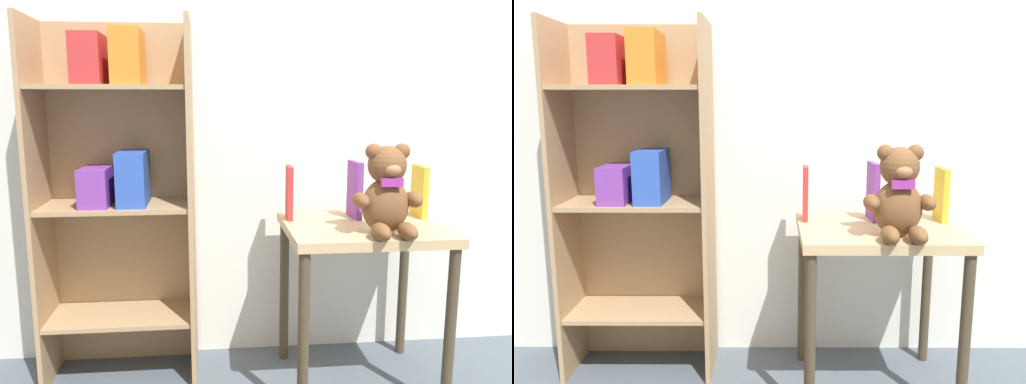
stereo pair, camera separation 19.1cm
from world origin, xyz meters
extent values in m
cube|color=silver|center=(0.00, 1.32, 1.25)|extent=(4.80, 0.06, 2.50)
cube|color=tan|center=(-1.18, 1.13, 0.72)|extent=(0.02, 0.30, 1.44)
cube|color=tan|center=(-0.59, 1.13, 0.72)|extent=(0.02, 0.30, 1.44)
cube|color=tan|center=(-0.89, 1.27, 0.72)|extent=(0.61, 0.02, 1.44)
cube|color=tan|center=(-0.89, 1.13, 0.26)|extent=(0.57, 0.27, 0.02)
cube|color=tan|center=(-0.89, 1.13, 0.72)|extent=(0.57, 0.27, 0.02)
cube|color=tan|center=(-0.89, 1.13, 1.18)|extent=(0.57, 0.27, 0.02)
cube|color=red|center=(-0.96, 1.11, 1.28)|extent=(0.11, 0.21, 0.18)
cube|color=orange|center=(-0.81, 1.11, 1.29)|extent=(0.11, 0.21, 0.20)
cube|color=purple|center=(-0.96, 1.11, 0.80)|extent=(0.11, 0.21, 0.15)
cube|color=#2D51B7|center=(-0.81, 1.11, 0.83)|extent=(0.11, 0.21, 0.21)
cube|color=tan|center=(0.07, 0.97, 0.64)|extent=(0.60, 0.50, 0.04)
cylinder|color=#453A29|center=(-0.20, 0.75, 0.31)|extent=(0.04, 0.04, 0.63)
cylinder|color=#453A29|center=(0.34, 0.75, 0.31)|extent=(0.04, 0.04, 0.63)
cylinder|color=#453A29|center=(-0.20, 1.19, 0.31)|extent=(0.04, 0.04, 0.63)
cylinder|color=#453A29|center=(0.34, 1.19, 0.31)|extent=(0.04, 0.04, 0.63)
ellipsoid|color=brown|center=(0.11, 0.83, 0.76)|extent=(0.17, 0.13, 0.20)
sphere|color=brown|center=(0.11, 0.83, 0.91)|extent=(0.14, 0.14, 0.14)
sphere|color=brown|center=(0.05, 0.83, 0.96)|extent=(0.06, 0.06, 0.06)
sphere|color=brown|center=(0.16, 0.83, 0.96)|extent=(0.06, 0.06, 0.06)
ellipsoid|color=#9B6842|center=(0.11, 0.78, 0.90)|extent=(0.06, 0.04, 0.04)
ellipsoid|color=brown|center=(0.01, 0.82, 0.79)|extent=(0.06, 0.11, 0.06)
ellipsoid|color=brown|center=(0.20, 0.82, 0.79)|extent=(0.06, 0.11, 0.06)
ellipsoid|color=brown|center=(0.06, 0.74, 0.69)|extent=(0.06, 0.12, 0.06)
ellipsoid|color=brown|center=(0.15, 0.74, 0.69)|extent=(0.06, 0.12, 0.06)
cube|color=#992D93|center=(0.11, 0.78, 0.86)|extent=(0.07, 0.02, 0.03)
cube|color=red|center=(-0.20, 1.09, 0.77)|extent=(0.03, 0.11, 0.21)
cube|color=purple|center=(0.07, 1.08, 0.78)|extent=(0.03, 0.13, 0.23)
cube|color=gold|center=(0.34, 1.08, 0.77)|extent=(0.02, 0.13, 0.21)
camera|label=1|loc=(-0.52, -0.86, 1.13)|focal=35.00mm
camera|label=2|loc=(-0.33, -0.87, 1.13)|focal=35.00mm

